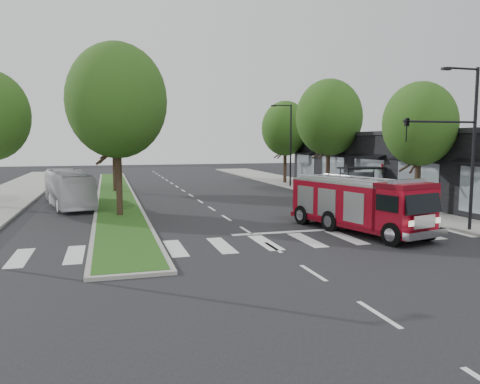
# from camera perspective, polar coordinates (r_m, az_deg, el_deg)

# --- Properties ---
(ground) EXTENTS (140.00, 140.00, 0.00)m
(ground) POSITION_cam_1_polar(r_m,az_deg,el_deg) (23.69, 0.73, -4.71)
(ground) COLOR black
(ground) RESTS_ON ground
(sidewalk_right) EXTENTS (5.00, 80.00, 0.15)m
(sidewalk_right) POSITION_cam_1_polar(r_m,az_deg,el_deg) (37.81, 14.67, -0.71)
(sidewalk_right) COLOR gray
(sidewalk_right) RESTS_ON ground
(median) EXTENTS (3.00, 50.00, 0.15)m
(median) POSITION_cam_1_polar(r_m,az_deg,el_deg) (40.53, -14.89, -0.26)
(median) COLOR gray
(median) RESTS_ON ground
(storefront_row) EXTENTS (8.00, 30.00, 5.00)m
(storefront_row) POSITION_cam_1_polar(r_m,az_deg,el_deg) (40.09, 20.31, 2.97)
(storefront_row) COLOR black
(storefront_row) RESTS_ON ground
(bus_shelter) EXTENTS (3.20, 1.60, 2.61)m
(bus_shelter) POSITION_cam_1_polar(r_m,az_deg,el_deg) (35.38, 14.46, 2.03)
(bus_shelter) COLOR black
(bus_shelter) RESTS_ON ground
(tree_right_near) EXTENTS (4.40, 4.40, 8.05)m
(tree_right_near) POSITION_cam_1_polar(r_m,az_deg,el_deg) (30.35, 21.06, 7.72)
(tree_right_near) COLOR black
(tree_right_near) RESTS_ON ground
(tree_right_mid) EXTENTS (5.60, 5.60, 9.72)m
(tree_right_mid) POSITION_cam_1_polar(r_m,az_deg,el_deg) (40.63, 10.78, 8.91)
(tree_right_mid) COLOR black
(tree_right_mid) RESTS_ON ground
(tree_right_far) EXTENTS (5.00, 5.00, 8.73)m
(tree_right_far) POSITION_cam_1_polar(r_m,az_deg,el_deg) (49.75, 5.54, 7.71)
(tree_right_far) COLOR black
(tree_right_far) RESTS_ON ground
(tree_median_near) EXTENTS (5.80, 5.80, 10.16)m
(tree_median_near) POSITION_cam_1_polar(r_m,az_deg,el_deg) (28.39, -14.78, 10.70)
(tree_median_near) COLOR black
(tree_median_near) RESTS_ON ground
(tree_median_far) EXTENTS (5.60, 5.60, 9.72)m
(tree_median_far) POSITION_cam_1_polar(r_m,az_deg,el_deg) (42.34, -15.19, 8.69)
(tree_median_far) COLOR black
(tree_median_far) RESTS_ON ground
(streetlight_right_near) EXTENTS (4.08, 0.22, 8.00)m
(streetlight_right_near) POSITION_cam_1_polar(r_m,az_deg,el_deg) (24.87, 25.14, 6.04)
(streetlight_right_near) COLOR black
(streetlight_right_near) RESTS_ON ground
(streetlight_right_far) EXTENTS (2.11, 0.20, 8.00)m
(streetlight_right_far) POSITION_cam_1_polar(r_m,az_deg,el_deg) (45.58, 6.02, 6.14)
(streetlight_right_far) COLOR black
(streetlight_right_far) RESTS_ON ground
(fire_engine) EXTENTS (4.35, 8.48, 2.82)m
(fire_engine) POSITION_cam_1_polar(r_m,az_deg,el_deg) (23.85, 14.27, -1.53)
(fire_engine) COLOR #5E050F
(fire_engine) RESTS_ON ground
(city_bus) EXTENTS (4.02, 9.34, 2.53)m
(city_bus) POSITION_cam_1_polar(r_m,az_deg,el_deg) (34.24, -20.20, 0.42)
(city_bus) COLOR silver
(city_bus) RESTS_ON ground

